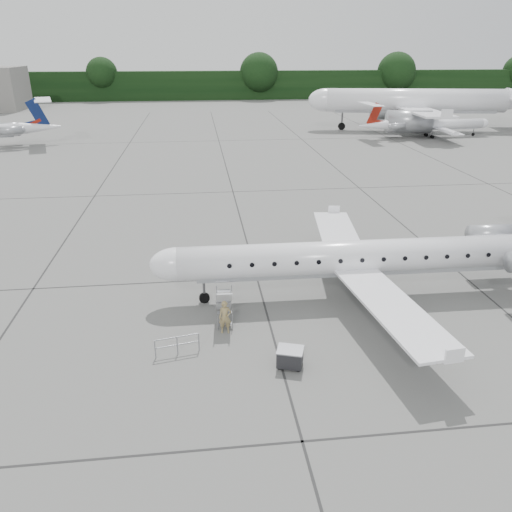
{
  "coord_description": "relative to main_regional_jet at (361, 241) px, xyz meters",
  "views": [
    {
      "loc": [
        -7.92,
        -24.53,
        14.31
      ],
      "look_at": [
        -4.59,
        3.92,
        2.3
      ],
      "focal_mm": 35.0,
      "sensor_mm": 36.0,
      "label": 1
    }
  ],
  "objects": [
    {
      "name": "bg_narrowbody",
      "position": [
        30.39,
        63.92,
        3.8
      ],
      "size": [
        45.72,
        36.31,
        14.81
      ],
      "primitive_type": null,
      "rotation": [
        0.0,
        0.0,
        -0.17
      ],
      "color": "white",
      "rests_on": "ground"
    },
    {
      "name": "airstair",
      "position": [
        -8.38,
        -2.14,
        -2.47
      ],
      "size": [
        0.88,
        2.36,
        2.26
      ],
      "primitive_type": null,
      "rotation": [
        0.0,
        0.0,
        -0.01
      ],
      "color": "white",
      "rests_on": "ground"
    },
    {
      "name": "treeline",
      "position": [
        -1.55,
        127.63,
        0.4
      ],
      "size": [
        260.0,
        4.0,
        8.0
      ],
      "primitive_type": "cube",
      "color": "black",
      "rests_on": "ground"
    },
    {
      "name": "passenger",
      "position": [
        -8.4,
        -3.46,
        -2.67
      ],
      "size": [
        0.7,
        0.47,
        1.86
      ],
      "primitive_type": "imported",
      "rotation": [
        0.0,
        0.0,
        -0.04
      ],
      "color": "olive",
      "rests_on": "ground"
    },
    {
      "name": "baggage_cart",
      "position": [
        -5.48,
        -6.98,
        -3.08
      ],
      "size": [
        1.44,
        1.29,
        1.04
      ],
      "primitive_type": null,
      "rotation": [
        0.0,
        0.0,
        -0.31
      ],
      "color": "black",
      "rests_on": "ground"
    },
    {
      "name": "safety_railing",
      "position": [
        -10.92,
        -5.29,
        -3.1
      ],
      "size": [
        2.17,
        0.5,
        1.0
      ],
      "primitive_type": null,
      "rotation": [
        0.0,
        0.0,
        0.19
      ],
      "color": "gray",
      "rests_on": "ground"
    },
    {
      "name": "main_regional_jet",
      "position": [
        0.0,
        0.0,
        0.0
      ],
      "size": [
        28.32,
        20.53,
        7.2
      ],
      "primitive_type": null,
      "rotation": [
        0.0,
        0.0,
        -0.01
      ],
      "color": "white",
      "rests_on": "ground"
    },
    {
      "name": "ground",
      "position": [
        -1.55,
        -2.37,
        -3.6
      ],
      "size": [
        320.0,
        320.0,
        0.0
      ],
      "primitive_type": "plane",
      "color": "slate",
      "rests_on": "ground"
    },
    {
      "name": "bg_regional_right",
      "position": [
        31.08,
        56.17,
        -0.66
      ],
      "size": [
        23.51,
        17.68,
        5.89
      ],
      "primitive_type": null,
      "rotation": [
        0.0,
        0.0,
        3.21
      ],
      "color": "white",
      "rests_on": "ground"
    }
  ]
}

